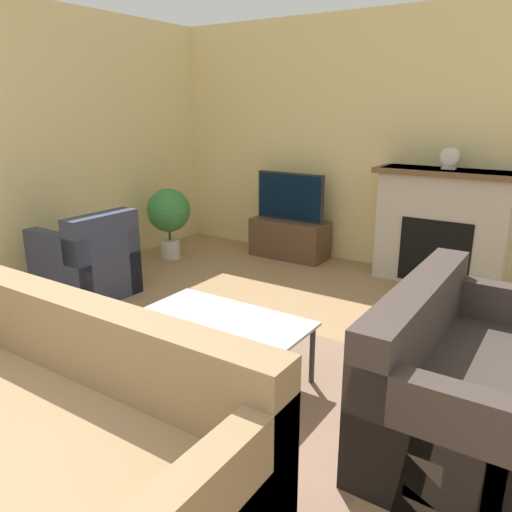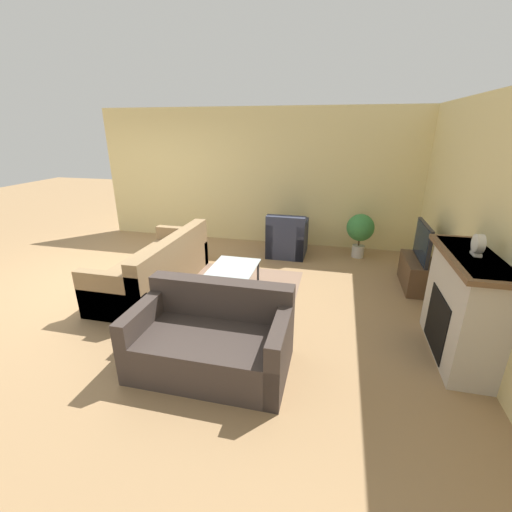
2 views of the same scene
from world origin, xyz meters
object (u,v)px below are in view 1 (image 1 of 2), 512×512
at_px(couch_sectional, 49,430).
at_px(couch_loveseat, 469,386).
at_px(armchair_by_window, 88,265).
at_px(tv, 290,197).
at_px(potted_plant, 169,214).
at_px(mantel_clock, 450,158).
at_px(coffee_table, 221,325).

relative_size(couch_sectional, couch_loveseat, 1.42).
height_order(couch_sectional, couch_loveseat, same).
bearing_deg(couch_sectional, armchair_by_window, 137.41).
relative_size(tv, potted_plant, 1.02).
distance_m(potted_plant, mantel_clock, 3.08).
distance_m(armchair_by_window, potted_plant, 1.36).
distance_m(armchair_by_window, mantel_clock, 3.60).
bearing_deg(mantel_clock, coffee_table, -104.34).
height_order(couch_loveseat, armchair_by_window, same).
height_order(potted_plant, mantel_clock, mantel_clock).
xyz_separation_m(tv, potted_plant, (-1.15, -0.82, -0.19)).
height_order(couch_sectional, mantel_clock, mantel_clock).
bearing_deg(potted_plant, armchair_by_window, -81.85).
height_order(couch_loveseat, mantel_clock, mantel_clock).
height_order(tv, couch_loveseat, tv).
bearing_deg(coffee_table, potted_plant, 139.41).
xyz_separation_m(coffee_table, potted_plant, (-2.16, 1.85, 0.15)).
relative_size(tv, couch_sectional, 0.38).
xyz_separation_m(couch_sectional, mantel_clock, (0.79, 3.95, 0.97)).
relative_size(couch_loveseat, coffee_table, 1.38).
relative_size(armchair_by_window, potted_plant, 0.99).
relative_size(couch_sectional, coffee_table, 1.96).
distance_m(tv, mantel_clock, 1.79).
distance_m(couch_loveseat, coffee_table, 1.50).
distance_m(coffee_table, mantel_clock, 2.96).
height_order(couch_sectional, armchair_by_window, same).
relative_size(armchair_by_window, mantel_clock, 3.85).
distance_m(couch_loveseat, mantel_clock, 2.77).
bearing_deg(couch_loveseat, couch_sectional, 133.38).
bearing_deg(coffee_table, tv, 110.69).
xyz_separation_m(armchair_by_window, potted_plant, (-0.19, 1.33, 0.23)).
bearing_deg(couch_sectional, tv, 103.31).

